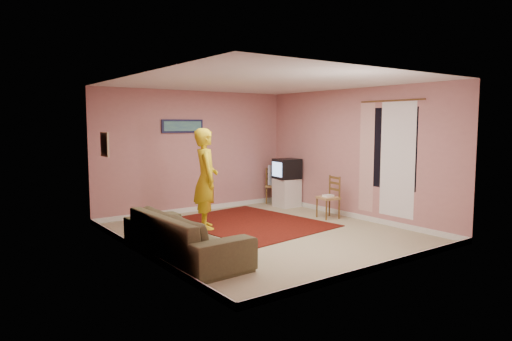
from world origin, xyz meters
TOP-DOWN VIEW (x-y plane):
  - ground at (0.00, 0.00)m, footprint 5.00×5.00m
  - wall_back at (0.00, 2.50)m, footprint 4.50×0.02m
  - wall_front at (0.00, -2.50)m, footprint 4.50×0.02m
  - wall_left at (-2.25, 0.00)m, footprint 0.02×5.00m
  - wall_right at (2.25, 0.00)m, footprint 0.02×5.00m
  - ceiling at (0.00, 0.00)m, footprint 4.50×5.00m
  - baseboard_back at (0.00, 2.49)m, footprint 4.50×0.02m
  - baseboard_front at (0.00, -2.49)m, footprint 4.50×0.02m
  - baseboard_left at (-2.24, 0.00)m, footprint 0.02×5.00m
  - baseboard_right at (2.24, 0.00)m, footprint 0.02×5.00m
  - window at (2.24, -0.90)m, footprint 0.01×1.10m
  - curtain_sheer at (2.23, -1.05)m, footprint 0.01×0.75m
  - curtain_floral at (2.21, -0.35)m, footprint 0.01×0.35m
  - curtain_rod at (2.20, -0.90)m, footprint 0.02×1.40m
  - picture_back at (-0.30, 2.47)m, footprint 0.95×0.04m
  - picture_left at (-2.22, 1.60)m, footprint 0.04×0.38m
  - area_rug at (0.26, 0.80)m, footprint 2.56×3.05m
  - tv_cabinet at (1.95, 1.74)m, footprint 0.51×0.46m
  - crt_tv at (1.94, 1.74)m, footprint 0.58×0.53m
  - chair_a at (2.00, 2.20)m, footprint 0.49×0.48m
  - dvd_player at (2.00, 2.20)m, footprint 0.34×0.27m
  - blue_throw at (2.00, 2.20)m, footprint 0.44×0.06m
  - chair_b at (1.81, 0.27)m, footprint 0.42×0.44m
  - game_console at (1.81, 0.27)m, footprint 0.20×0.15m
  - sofa at (-1.80, -0.49)m, footprint 0.97×2.29m
  - person at (-0.64, 0.92)m, footprint 0.65×0.78m

SIDE VIEW (x-z plane):
  - ground at x=0.00m, z-range 0.00..0.00m
  - area_rug at x=0.26m, z-range 0.00..0.01m
  - baseboard_back at x=0.00m, z-range 0.00..0.10m
  - baseboard_front at x=0.00m, z-range 0.00..0.10m
  - baseboard_left at x=-2.24m, z-range 0.00..0.10m
  - baseboard_right at x=2.24m, z-range 0.00..0.10m
  - tv_cabinet at x=1.95m, z-range 0.00..0.65m
  - sofa at x=-1.80m, z-range 0.00..0.66m
  - game_console at x=1.81m, z-range 0.43..0.48m
  - dvd_player at x=2.00m, z-range 0.44..0.50m
  - chair_b at x=1.81m, z-range 0.29..0.75m
  - chair_a at x=2.00m, z-range 0.29..0.76m
  - blue_throw at x=2.00m, z-range 0.47..0.93m
  - crt_tv at x=1.94m, z-range 0.65..1.11m
  - person at x=-0.64m, z-range 0.00..1.82m
  - curtain_sheer at x=2.23m, z-range 0.20..2.30m
  - curtain_floral at x=2.21m, z-range 0.20..2.30m
  - wall_back at x=0.00m, z-range 0.00..2.60m
  - wall_front at x=0.00m, z-range 0.00..2.60m
  - wall_left at x=-2.25m, z-range 0.00..2.60m
  - wall_right at x=2.25m, z-range 0.00..2.60m
  - window at x=2.24m, z-range 0.70..2.20m
  - picture_left at x=-2.22m, z-range 1.34..1.76m
  - picture_back at x=-0.30m, z-range 1.71..1.99m
  - curtain_rod at x=2.20m, z-range 2.31..2.33m
  - ceiling at x=0.00m, z-range 2.59..2.61m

